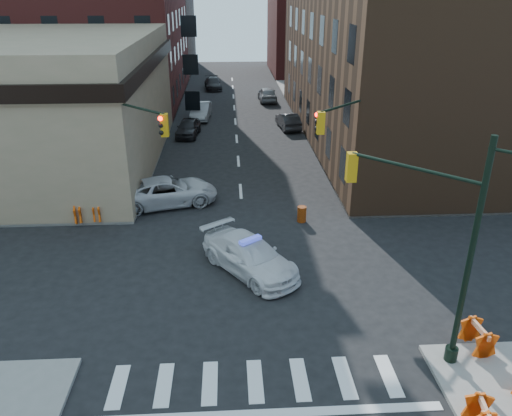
{
  "coord_description": "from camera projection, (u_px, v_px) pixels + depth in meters",
  "views": [
    {
      "loc": [
        -0.7,
        -19.55,
        11.98
      ],
      "look_at": [
        0.55,
        2.38,
        2.2
      ],
      "focal_mm": 35.0,
      "sensor_mm": 36.0,
      "label": 1
    }
  ],
  "objects": [
    {
      "name": "filler_ne",
      "position": [
        325.0,
        30.0,
        73.92
      ],
      "size": [
        16.0,
        16.0,
        12.0
      ],
      "primitive_type": "cube",
      "color": "#5B1F1C",
      "rests_on": "ground"
    },
    {
      "name": "parked_car_wdeep",
      "position": [
        213.0,
        84.0,
        63.19
      ],
      "size": [
        2.49,
        5.04,
        1.41
      ],
      "primitive_type": "imported",
      "rotation": [
        0.0,
        0.0,
        0.11
      ],
      "color": "black",
      "rests_on": "ground"
    },
    {
      "name": "ground",
      "position": [
        247.0,
        273.0,
        22.74
      ],
      "size": [
        140.0,
        140.0,
        0.0
      ],
      "primitive_type": "plane",
      "color": "black",
      "rests_on": "ground"
    },
    {
      "name": "parked_car_efar",
      "position": [
        267.0,
        94.0,
        56.46
      ],
      "size": [
        2.05,
        4.82,
        1.62
      ],
      "primitive_type": "imported",
      "rotation": [
        0.0,
        0.0,
        3.17
      ],
      "color": "gray",
      "rests_on": "ground"
    },
    {
      "name": "pickup",
      "position": [
        167.0,
        191.0,
        29.64
      ],
      "size": [
        6.48,
        4.24,
        1.66
      ],
      "primitive_type": "imported",
      "rotation": [
        0.0,
        0.0,
        1.84
      ],
      "color": "silver",
      "rests_on": "ground"
    },
    {
      "name": "pedestrian_b",
      "position": [
        32.0,
        204.0,
        27.14
      ],
      "size": [
        1.08,
        0.9,
        2.01
      ],
      "primitive_type": "imported",
      "rotation": [
        0.0,
        0.0,
        -0.16
      ],
      "color": "black",
      "rests_on": "sidewalk_nw"
    },
    {
      "name": "tree_ne_near",
      "position": [
        317.0,
        88.0,
        45.42
      ],
      "size": [
        3.0,
        3.0,
        4.85
      ],
      "color": "black",
      "rests_on": "sidewalk_ne"
    },
    {
      "name": "tree_ne_far",
      "position": [
        305.0,
        74.0,
        52.72
      ],
      "size": [
        3.0,
        3.0,
        4.85
      ],
      "color": "black",
      "rests_on": "sidewalk_ne"
    },
    {
      "name": "signal_pole_ne",
      "position": [
        353.0,
        146.0,
        26.16
      ],
      "size": [
        3.67,
        3.58,
        8.0
      ],
      "rotation": [
        0.0,
        0.0,
        -2.36
      ],
      "color": "black",
      "rests_on": "sidewalk_ne"
    },
    {
      "name": "parked_car_enear",
      "position": [
        288.0,
        121.0,
        45.62
      ],
      "size": [
        2.05,
        4.54,
        1.44
      ],
      "primitive_type": "imported",
      "rotation": [
        0.0,
        0.0,
        3.26
      ],
      "color": "black",
      "rests_on": "ground"
    },
    {
      "name": "barrel_bank",
      "position": [
        172.0,
        198.0,
        29.67
      ],
      "size": [
        0.61,
        0.61,
        0.95
      ],
      "primitive_type": "cylinder",
      "rotation": [
        0.0,
        0.0,
        0.17
      ],
      "color": "#C45B09",
      "rests_on": "ground"
    },
    {
      "name": "parked_car_wfar",
      "position": [
        201.0,
        111.0,
        48.97
      ],
      "size": [
        2.02,
        4.92,
        1.58
      ],
      "primitive_type": "imported",
      "rotation": [
        0.0,
        0.0,
        -0.07
      ],
      "color": "#97989F",
      "rests_on": "ground"
    },
    {
      "name": "police_car",
      "position": [
        250.0,
        256.0,
        22.64
      ],
      "size": [
        4.96,
        5.69,
        1.57
      ],
      "primitive_type": "imported",
      "rotation": [
        0.0,
        0.0,
        0.62
      ],
      "color": "silver",
      "rests_on": "ground"
    },
    {
      "name": "signal_pole_se",
      "position": [
        439.0,
        235.0,
        16.14
      ],
      "size": [
        5.4,
        5.27,
        8.0
      ],
      "rotation": [
        0.0,
        0.0,
        2.36
      ],
      "color": "black",
      "rests_on": "sidewalk_se"
    },
    {
      "name": "barricade_nw_a",
      "position": [
        91.0,
        213.0,
        27.24
      ],
      "size": [
        1.38,
        0.75,
        1.01
      ],
      "primitive_type": null,
      "rotation": [
        0.0,
        0.0,
        0.06
      ],
      "color": "#D04809",
      "rests_on": "sidewalk_nw"
    },
    {
      "name": "commercial_row_ne",
      "position": [
        393.0,
        52.0,
        41.08
      ],
      "size": [
        14.0,
        34.0,
        14.0
      ],
      "primitive_type": "cube",
      "color": "#482E1D",
      "rests_on": "ground"
    },
    {
      "name": "barrel_road",
      "position": [
        302.0,
        214.0,
        27.59
      ],
      "size": [
        0.65,
        0.65,
        0.89
      ],
      "primitive_type": "cylinder",
      "rotation": [
        0.0,
        0.0,
        0.38
      ],
      "color": "#C55D09",
      "rests_on": "ground"
    },
    {
      "name": "filler_nw",
      "position": [
        124.0,
        15.0,
        75.2
      ],
      "size": [
        20.0,
        18.0,
        16.0
      ],
      "primitive_type": "cube",
      "color": "brown",
      "rests_on": "ground"
    },
    {
      "name": "parked_car_wnear",
      "position": [
        188.0,
        127.0,
        43.38
      ],
      "size": [
        2.21,
        4.54,
        1.49
      ],
      "primitive_type": "imported",
      "rotation": [
        0.0,
        0.0,
        -0.1
      ],
      "color": "black",
      "rests_on": "ground"
    },
    {
      "name": "barricade_nw_b",
      "position": [
        85.0,
        213.0,
        27.23
      ],
      "size": [
        1.38,
        0.83,
        0.98
      ],
      "primitive_type": null,
      "rotation": [
        0.0,
        0.0,
        0.15
      ],
      "color": "#C46509",
      "rests_on": "sidewalk_nw"
    },
    {
      "name": "signal_pole_nw",
      "position": [
        128.0,
        149.0,
        25.54
      ],
      "size": [
        3.58,
        3.67,
        8.0
      ],
      "rotation": [
        0.0,
        0.0,
        -0.79
      ],
      "color": "black",
      "rests_on": "sidewalk_nw"
    },
    {
      "name": "sidewalk_nw",
      "position": [
        12.0,
        113.0,
        51.38
      ],
      "size": [
        34.0,
        54.5,
        0.15
      ],
      "primitive_type": "cube",
      "color": "gray",
      "rests_on": "ground"
    },
    {
      "name": "pedestrian_a",
      "position": [
        71.0,
        189.0,
        29.75
      ],
      "size": [
        0.57,
        0.38,
        1.55
      ],
      "primitive_type": "imported",
      "rotation": [
        0.0,
        0.0,
        -0.02
      ],
      "color": "black",
      "rests_on": "sidewalk_nw"
    },
    {
      "name": "pedestrian_c",
      "position": [
        34.0,
        184.0,
        29.92
      ],
      "size": [
        1.16,
        1.07,
        1.91
      ],
      "primitive_type": "imported",
      "rotation": [
        0.0,
        0.0,
        0.69
      ],
      "color": "#1E222E",
      "rests_on": "sidewalk_nw"
    },
    {
      "name": "barricade_se_a",
      "position": [
        478.0,
        337.0,
        17.63
      ],
      "size": [
        0.77,
        1.35,
        0.97
      ],
      "primitive_type": null,
      "rotation": [
        0.0,
        0.0,
        1.67
      ],
      "color": "#DC590A",
      "rests_on": "sidewalk_se"
    },
    {
      "name": "sidewalk_ne",
      "position": [
        448.0,
        107.0,
        53.77
      ],
      "size": [
        34.0,
        54.5,
        0.15
      ],
      "primitive_type": "cube",
      "color": "gray",
      "rests_on": "ground"
    }
  ]
}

